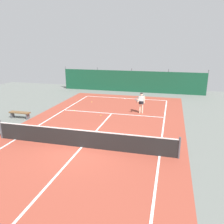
# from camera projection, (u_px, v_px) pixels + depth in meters

# --- Properties ---
(ground_plane) EXTENTS (36.00, 36.00, 0.00)m
(ground_plane) POSITION_uv_depth(u_px,v_px,m) (82.00, 147.00, 12.41)
(ground_plane) COLOR slate
(court_surface) EXTENTS (11.02, 26.60, 0.01)m
(court_surface) POSITION_uv_depth(u_px,v_px,m) (82.00, 147.00, 12.41)
(court_surface) COLOR brown
(court_surface) RESTS_ON ground
(tennis_net) EXTENTS (10.12, 0.10, 1.10)m
(tennis_net) POSITION_uv_depth(u_px,v_px,m) (81.00, 138.00, 12.27)
(tennis_net) COLOR black
(tennis_net) RESTS_ON ground
(back_fence) EXTENTS (16.30, 0.98, 2.70)m
(back_fence) POSITION_uv_depth(u_px,v_px,m) (132.00, 85.00, 26.91)
(back_fence) COLOR #14472D
(back_fence) RESTS_ON ground
(tennis_player) EXTENTS (0.72, 0.75, 1.64)m
(tennis_player) POSITION_uv_depth(u_px,v_px,m) (141.00, 101.00, 18.20)
(tennis_player) COLOR beige
(tennis_player) RESTS_ON ground
(tennis_ball_near_player) EXTENTS (0.07, 0.07, 0.07)m
(tennis_ball_near_player) POSITION_uv_depth(u_px,v_px,m) (74.00, 110.00, 19.15)
(tennis_ball_near_player) COLOR #CCDB33
(tennis_ball_near_player) RESTS_ON ground
(tennis_ball_midcourt) EXTENTS (0.07, 0.07, 0.07)m
(tennis_ball_midcourt) POSITION_uv_depth(u_px,v_px,m) (101.00, 115.00, 17.79)
(tennis_ball_midcourt) COLOR #CCDB33
(tennis_ball_midcourt) RESTS_ON ground
(tennis_ball_by_sideline) EXTENTS (0.07, 0.07, 0.07)m
(tennis_ball_by_sideline) POSITION_uv_depth(u_px,v_px,m) (92.00, 102.00, 21.92)
(tennis_ball_by_sideline) COLOR #CCDB33
(tennis_ball_by_sideline) RESTS_ON ground
(parked_car) EXTENTS (2.24, 4.32, 1.68)m
(parked_car) POSITION_uv_depth(u_px,v_px,m) (170.00, 82.00, 28.03)
(parked_car) COLOR maroon
(parked_car) RESTS_ON ground
(courtside_bench) EXTENTS (1.60, 0.40, 0.49)m
(courtside_bench) POSITION_uv_depth(u_px,v_px,m) (20.00, 113.00, 17.12)
(courtside_bench) COLOR brown
(courtside_bench) RESTS_ON ground
(water_bottle) EXTENTS (0.08, 0.08, 0.24)m
(water_bottle) POSITION_uv_depth(u_px,v_px,m) (0.00, 128.00, 14.82)
(water_bottle) COLOR #338CD8
(water_bottle) RESTS_ON ground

